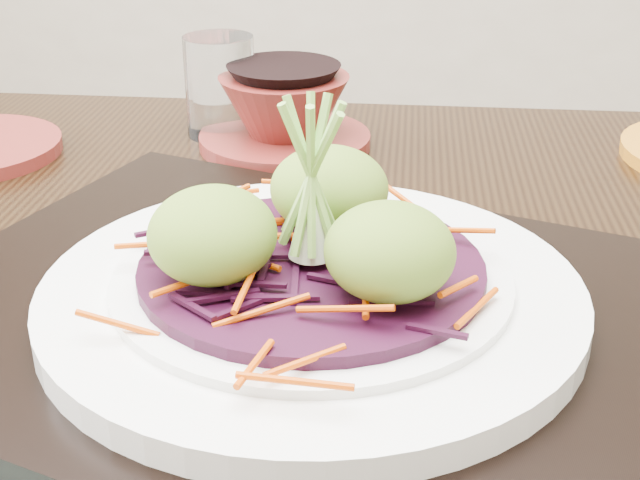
% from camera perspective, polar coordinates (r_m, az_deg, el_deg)
% --- Properties ---
extents(dining_table, '(1.33, 0.97, 0.78)m').
position_cam_1_polar(dining_table, '(0.57, -2.71, -13.50)').
color(dining_table, black).
rests_on(dining_table, ground).
extents(placemat, '(0.58, 0.50, 0.00)m').
position_cam_1_polar(placemat, '(0.48, -0.52, -6.63)').
color(placemat, gray).
rests_on(placemat, dining_table).
extents(serving_tray, '(0.50, 0.42, 0.02)m').
position_cam_1_polar(serving_tray, '(0.48, -0.52, -5.41)').
color(serving_tray, black).
rests_on(serving_tray, placemat).
extents(white_plate, '(0.28, 0.28, 0.02)m').
position_cam_1_polar(white_plate, '(0.47, -0.53, -3.38)').
color(white_plate, white).
rests_on(white_plate, serving_tray).
extents(cabbage_bed, '(0.18, 0.18, 0.01)m').
position_cam_1_polar(cabbage_bed, '(0.46, -0.54, -1.81)').
color(cabbage_bed, black).
rests_on(cabbage_bed, white_plate).
extents(carrot_julienne, '(0.22, 0.22, 0.01)m').
position_cam_1_polar(carrot_julienne, '(0.46, -0.54, -0.84)').
color(carrot_julienne, '#C44303').
rests_on(carrot_julienne, cabbage_bed).
extents(guacamole_scoops, '(0.15, 0.14, 0.05)m').
position_cam_1_polar(guacamole_scoops, '(0.45, -0.57, 1.01)').
color(guacamole_scoops, olive).
rests_on(guacamole_scoops, cabbage_bed).
extents(scallion_garnish, '(0.07, 0.07, 0.10)m').
position_cam_1_polar(scallion_garnish, '(0.44, -0.56, 3.62)').
color(scallion_garnish, '#7BB046').
rests_on(scallion_garnish, cabbage_bed).
extents(water_glass, '(0.06, 0.06, 0.09)m').
position_cam_1_polar(water_glass, '(0.80, -6.41, 9.75)').
color(water_glass, white).
rests_on(water_glass, dining_table).
extents(terracotta_bowl_set, '(0.17, 0.17, 0.06)m').
position_cam_1_polar(terracotta_bowl_set, '(0.77, -2.29, 7.99)').
color(terracotta_bowl_set, '#5E1A16').
rests_on(terracotta_bowl_set, dining_table).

